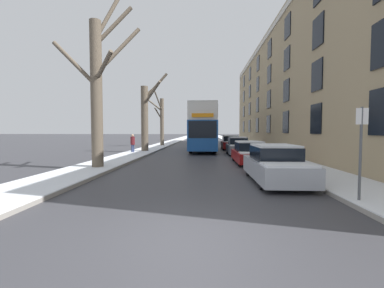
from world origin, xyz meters
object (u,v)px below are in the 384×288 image
(parked_car_0, at_px, (275,165))
(bare_tree_left_0, at_px, (98,86))
(double_decker_bus, at_px, (203,126))
(parked_car_2, at_px, (238,147))
(pedestrian_left_sidewalk, at_px, (133,143))
(bare_tree_left_2, at_px, (161,120))
(street_sign_post, at_px, (361,150))
(oncoming_van, at_px, (197,136))
(parked_car_3, at_px, (230,143))
(bare_tree_left_1, at_px, (146,115))
(parked_car_1, at_px, (249,153))

(parked_car_0, bearing_deg, bare_tree_left_0, 161.09)
(bare_tree_left_0, height_order, double_decker_bus, bare_tree_left_0)
(parked_car_2, relative_size, pedestrian_left_sidewalk, 2.45)
(bare_tree_left_2, height_order, street_sign_post, bare_tree_left_2)
(oncoming_van, bearing_deg, parked_car_3, -72.90)
(bare_tree_left_2, relative_size, double_decker_bus, 0.60)
(pedestrian_left_sidewalk, bearing_deg, parked_car_2, -72.48)
(parked_car_2, xyz_separation_m, oncoming_van, (-4.05, 19.57, 0.48))
(pedestrian_left_sidewalk, bearing_deg, parked_car_3, -36.70)
(bare_tree_left_0, height_order, pedestrian_left_sidewalk, bare_tree_left_0)
(double_decker_bus, distance_m, oncoming_van, 14.82)
(parked_car_0, bearing_deg, oncoming_van, 97.40)
(bare_tree_left_2, height_order, double_decker_bus, bare_tree_left_2)
(bare_tree_left_1, xyz_separation_m, parked_car_2, (8.37, -2.05, -2.79))
(parked_car_2, height_order, pedestrian_left_sidewalk, pedestrian_left_sidewalk)
(street_sign_post, bearing_deg, parked_car_1, 98.59)
(bare_tree_left_2, relative_size, parked_car_1, 1.54)
(bare_tree_left_1, relative_size, parked_car_3, 1.81)
(bare_tree_left_1, bearing_deg, parked_car_2, -13.77)
(parked_car_3, height_order, pedestrian_left_sidewalk, pedestrian_left_sidewalk)
(parked_car_1, bearing_deg, parked_car_3, 90.00)
(bare_tree_left_1, height_order, double_decker_bus, bare_tree_left_1)
(pedestrian_left_sidewalk, height_order, street_sign_post, street_sign_post)
(parked_car_2, relative_size, street_sign_post, 1.60)
(parked_car_1, xyz_separation_m, oncoming_van, (-4.05, 25.32, 0.54))
(parked_car_0, relative_size, parked_car_1, 1.00)
(bare_tree_left_0, relative_size, pedestrian_left_sidewalk, 5.49)
(bare_tree_left_0, height_order, bare_tree_left_1, bare_tree_left_0)
(bare_tree_left_2, xyz_separation_m, oncoming_van, (4.51, 8.00, -2.35))
(bare_tree_left_0, xyz_separation_m, parked_car_0, (8.35, -2.86, -3.67))
(bare_tree_left_0, relative_size, oncoming_van, 1.68)
(oncoming_van, bearing_deg, street_sign_post, -81.04)
(bare_tree_left_0, xyz_separation_m, street_sign_post, (9.73, -6.08, -2.83))
(bare_tree_left_1, height_order, pedestrian_left_sidewalk, bare_tree_left_1)
(bare_tree_left_1, distance_m, bare_tree_left_2, 9.53)
(bare_tree_left_0, bearing_deg, parked_car_2, 46.44)
(street_sign_post, bearing_deg, parked_car_0, 113.16)
(bare_tree_left_0, height_order, parked_car_2, bare_tree_left_0)
(parked_car_0, bearing_deg, double_decker_bus, 100.28)
(parked_car_1, bearing_deg, pedestrian_left_sidewalk, 145.72)
(bare_tree_left_2, xyz_separation_m, parked_car_0, (8.56, -23.22, -2.85))
(bare_tree_left_1, distance_m, oncoming_van, 18.19)
(parked_car_3, height_order, street_sign_post, street_sign_post)
(pedestrian_left_sidewalk, bearing_deg, bare_tree_left_2, 17.47)
(bare_tree_left_2, distance_m, parked_car_3, 10.40)
(parked_car_3, distance_m, pedestrian_left_sidewalk, 10.93)
(double_decker_bus, bearing_deg, bare_tree_left_2, 129.66)
(double_decker_bus, xyz_separation_m, pedestrian_left_sidewalk, (-6.23, -4.31, -1.61))
(parked_car_0, bearing_deg, bare_tree_left_1, 121.41)
(double_decker_bus, height_order, street_sign_post, double_decker_bus)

